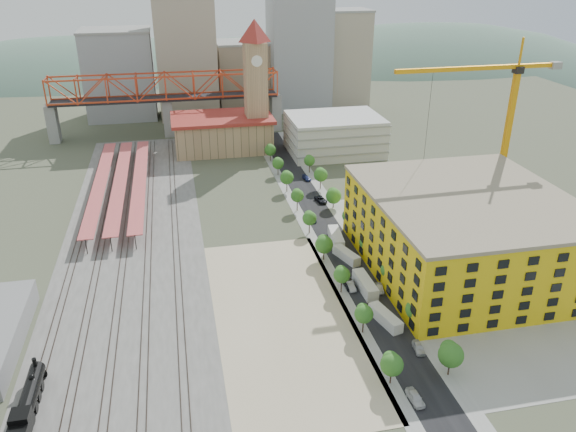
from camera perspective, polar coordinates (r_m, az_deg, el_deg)
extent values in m
plane|color=#474C38|center=(145.71, -1.38, -3.00)|extent=(400.00, 400.00, 0.00)
cube|color=#605E59|center=(160.08, -15.33, -1.23)|extent=(36.00, 165.00, 0.06)
cube|color=tan|center=(118.64, -0.50, -10.18)|extent=(28.00, 67.00, 0.06)
cube|color=black|center=(161.97, 3.22, 0.00)|extent=(12.00, 170.00, 0.06)
cube|color=gray|center=(160.75, 1.33, -0.17)|extent=(3.00, 170.00, 0.04)
cube|color=gray|center=(163.38, 5.09, 0.16)|extent=(3.00, 170.00, 0.04)
cube|color=gray|center=(143.64, 18.16, -4.79)|extent=(50.00, 90.00, 0.06)
cube|color=#382B23|center=(161.92, -20.52, -1.63)|extent=(0.12, 160.00, 0.18)
cube|color=#382B23|center=(161.67, -20.02, -1.59)|extent=(0.12, 160.00, 0.18)
cube|color=#382B23|center=(160.99, -18.42, -1.45)|extent=(0.12, 160.00, 0.18)
cube|color=#382B23|center=(160.80, -17.91, -1.41)|extent=(0.12, 160.00, 0.18)
cube|color=#382B23|center=(160.28, -16.30, -1.28)|extent=(0.12, 160.00, 0.18)
cube|color=#382B23|center=(160.14, -15.79, -1.23)|extent=(0.12, 160.00, 0.18)
cube|color=#382B23|center=(159.79, -14.17, -1.09)|extent=(0.12, 160.00, 0.18)
cube|color=#382B23|center=(159.71, -13.65, -1.05)|extent=(0.12, 160.00, 0.18)
cube|color=#382B23|center=(159.51, -11.67, -0.88)|extent=(0.12, 160.00, 0.18)
cube|color=#382B23|center=(159.49, -11.15, -0.84)|extent=(0.12, 160.00, 0.18)
cube|color=#CA524D|center=(184.92, -18.53, 3.28)|extent=(4.00, 80.00, 0.25)
cylinder|color=black|center=(185.63, -18.45, 2.71)|extent=(0.24, 0.24, 4.00)
cube|color=#CA524D|center=(184.23, -16.69, 3.46)|extent=(4.00, 80.00, 0.25)
cylinder|color=black|center=(184.94, -16.61, 2.88)|extent=(0.24, 0.24, 4.00)
cube|color=#CA524D|center=(183.73, -14.83, 3.63)|extent=(4.00, 80.00, 0.25)
cylinder|color=black|center=(184.44, -14.76, 3.05)|extent=(0.24, 0.24, 4.00)
cube|color=tan|center=(218.49, -6.66, 8.24)|extent=(36.00, 22.00, 12.00)
cube|color=maroon|center=(216.72, -6.75, 9.89)|extent=(38.00, 24.00, 1.20)
cube|color=tan|center=(214.44, -3.27, 11.92)|extent=(8.00, 8.00, 40.00)
pyramid|color=maroon|center=(209.90, -3.46, 19.39)|extent=(12.00, 12.00, 8.00)
cylinder|color=white|center=(207.72, -3.18, 15.44)|extent=(4.00, 0.30, 4.00)
cube|color=silver|center=(214.21, 4.73, 8.27)|extent=(34.00, 26.00, 14.00)
cube|color=gray|center=(244.13, -22.77, 8.63)|extent=(4.00, 6.00, 15.00)
cube|color=gray|center=(243.29, -1.27, 10.51)|extent=(4.00, 6.00, 15.00)
cube|color=gray|center=(239.52, -12.07, 9.73)|extent=(4.00, 6.00, 15.00)
cube|color=black|center=(237.61, -12.24, 11.59)|extent=(90.00, 9.00, 1.00)
cube|color=yellow|center=(138.16, 17.57, -1.71)|extent=(44.00, 50.00, 18.00)
cube|color=gray|center=(134.39, 18.08, 1.87)|extent=(44.60, 50.60, 0.80)
cube|color=#9EA0A3|center=(272.09, -16.71, 13.53)|extent=(30.00, 25.00, 38.00)
cube|color=#B2A58C|center=(265.16, -10.29, 15.43)|extent=(26.00, 22.00, 52.00)
cube|color=gray|center=(283.88, -4.64, 14.09)|extent=(24.00, 24.00, 30.00)
cube|color=#9EA0A3|center=(276.15, 1.13, 17.01)|extent=(28.00, 22.00, 60.00)
cube|color=#B2A58C|center=(288.30, 5.73, 15.63)|extent=(22.00, 20.00, 44.00)
cube|color=brown|center=(292.68, -7.69, 13.88)|extent=(20.00, 20.00, 26.00)
ellipsoid|color=#4C6B59|center=(413.97, -19.05, 4.36)|extent=(396.00, 216.00, 180.00)
ellipsoid|color=#4C6B59|center=(423.26, -2.34, 2.72)|extent=(484.00, 264.00, 220.00)
ellipsoid|color=#4C6B59|center=(449.48, 12.97, 6.43)|extent=(418.00, 228.00, 190.00)
cylinder|color=black|center=(106.58, -24.70, -15.93)|extent=(2.62, 12.60, 2.62)
cube|color=black|center=(101.48, -25.47, -18.32)|extent=(2.94, 3.15, 3.36)
cylinder|color=black|center=(109.42, -24.35, -13.41)|extent=(0.73, 0.73, 1.68)
sphere|color=black|center=(107.33, -24.61, -14.65)|extent=(1.05, 1.05, 1.05)
cone|color=black|center=(112.92, -23.86, -14.22)|extent=(2.73, 1.68, 2.73)
cube|color=orange|center=(166.29, 21.16, 6.47)|extent=(1.44, 1.44, 40.49)
cube|color=black|center=(161.44, 22.34, 13.58)|extent=(2.25, 2.25, 1.80)
cube|color=orange|center=(152.29, 16.92, 14.10)|extent=(34.21, 1.77, 1.08)
cube|color=orange|center=(164.40, 23.99, 13.81)|extent=(10.82, 1.30, 1.08)
cube|color=gray|center=(167.65, 25.52, 13.66)|extent=(2.74, 2.30, 1.80)
cube|color=orange|center=(160.74, 22.61, 15.14)|extent=(0.45, 0.45, 7.20)
cube|color=silver|center=(117.84, 9.86, -10.16)|extent=(4.61, 9.38, 2.48)
cube|color=silver|center=(127.60, 7.84, -6.93)|extent=(2.94, 10.25, 2.79)
cube|color=silver|center=(139.27, 5.94, -4.00)|extent=(5.00, 8.95, 2.38)
cube|color=silver|center=(146.85, 4.90, -2.23)|extent=(3.73, 10.48, 2.81)
imported|color=silver|center=(101.42, 12.80, -17.56)|extent=(2.20, 4.83, 1.61)
imported|color=#99999E|center=(128.02, 6.37, -7.08)|extent=(1.61, 4.45, 1.46)
imported|color=black|center=(128.42, 6.31, -6.97)|extent=(2.48, 5.16, 1.42)
imported|color=navy|center=(158.71, 2.42, -0.27)|extent=(2.00, 4.82, 1.39)
imported|color=#BDBDBD|center=(112.07, 13.11, -12.91)|extent=(2.22, 4.45, 1.46)
imported|color=#ADADB3|center=(128.11, 9.25, -7.28)|extent=(1.93, 4.19, 1.33)
imported|color=black|center=(171.05, 3.37, 1.66)|extent=(3.26, 5.66, 1.49)
imported|color=navy|center=(188.01, 1.89, 3.87)|extent=(2.54, 4.71, 1.30)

